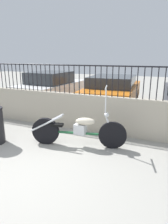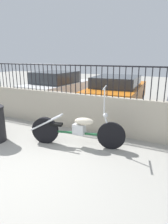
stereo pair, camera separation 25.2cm
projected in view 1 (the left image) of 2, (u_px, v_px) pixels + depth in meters
name	position (u px, v px, depth m)	size (l,w,h in m)	color
ground_plane	(26.00, 174.00, 3.67)	(40.00, 40.00, 0.00)	gray
low_wall	(82.00, 112.00, 5.77)	(10.16, 0.18, 1.04)	#B2A893
fence_railing	(82.00, 75.00, 5.49)	(10.16, 0.04, 0.82)	black
motorcycle_green	(73.00, 130.00, 4.73)	(2.26, 0.78, 1.45)	black
car_white	(52.00, 86.00, 9.67)	(2.05, 3.99, 1.38)	black
car_orange	(113.00, 91.00, 8.23)	(2.10, 4.24, 1.33)	black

